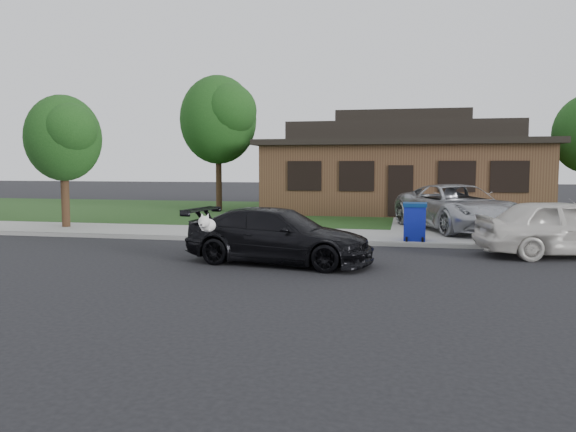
% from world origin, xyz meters
% --- Properties ---
extents(ground, '(120.00, 120.00, 0.00)m').
position_xyz_m(ground, '(0.00, 0.00, 0.00)').
color(ground, black).
rests_on(ground, ground).
extents(sidewalk, '(60.00, 3.00, 0.12)m').
position_xyz_m(sidewalk, '(0.00, 5.00, 0.06)').
color(sidewalk, gray).
rests_on(sidewalk, ground).
extents(curb, '(60.00, 0.12, 0.12)m').
position_xyz_m(curb, '(0.00, 3.50, 0.06)').
color(curb, gray).
rests_on(curb, ground).
extents(lawn, '(60.00, 13.00, 0.13)m').
position_xyz_m(lawn, '(0.00, 13.00, 0.07)').
color(lawn, '#193814').
rests_on(lawn, ground).
extents(driveway, '(4.50, 13.00, 0.14)m').
position_xyz_m(driveway, '(6.00, 10.00, 0.07)').
color(driveway, gray).
rests_on(driveway, ground).
extents(sedan, '(4.66, 2.52, 1.28)m').
position_xyz_m(sedan, '(1.33, 0.19, 0.64)').
color(sedan, black).
rests_on(sedan, ground).
extents(minivan, '(4.41, 5.96, 1.51)m').
position_xyz_m(minivan, '(5.88, 6.85, 0.89)').
color(minivan, '#A4A6AB').
rests_on(minivan, driveway).
extents(white_compact, '(4.53, 2.53, 1.46)m').
position_xyz_m(white_compact, '(8.13, 2.58, 0.73)').
color(white_compact, silver).
rests_on(white_compact, ground).
extents(recycling_bin, '(0.67, 0.71, 1.10)m').
position_xyz_m(recycling_bin, '(4.48, 3.87, 0.67)').
color(recycling_bin, '#0D1995').
rests_on(recycling_bin, sidewalk).
extents(house, '(12.60, 8.60, 4.65)m').
position_xyz_m(house, '(4.00, 15.00, 2.13)').
color(house, '#422B1C').
rests_on(house, ground).
extents(tree_0, '(3.78, 3.60, 6.34)m').
position_xyz_m(tree_0, '(-4.34, 12.88, 4.48)').
color(tree_0, '#332114').
rests_on(tree_0, ground).
extents(tree_2, '(2.73, 2.60, 4.59)m').
position_xyz_m(tree_2, '(-7.38, 5.11, 3.27)').
color(tree_2, '#332114').
rests_on(tree_2, ground).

